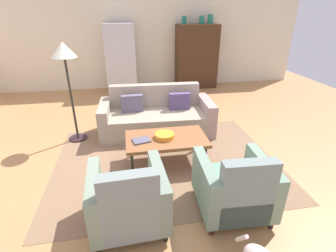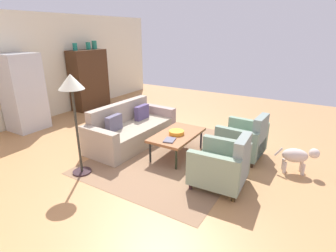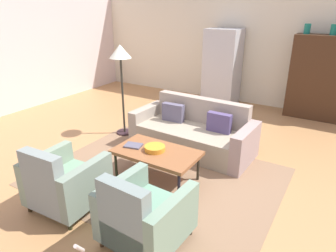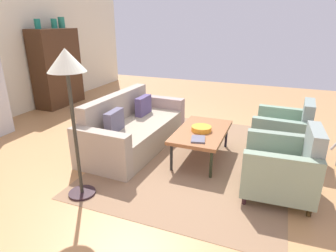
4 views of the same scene
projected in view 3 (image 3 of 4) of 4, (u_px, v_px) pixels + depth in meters
The scene contains 14 objects.
ground_plane at pixel (177, 168), 4.71m from camera, with size 11.19×11.19×0.00m, color #B3804E.
wall_back at pixel (259, 48), 7.32m from camera, with size 9.32×0.12×2.80m, color beige.
area_rug at pixel (159, 176), 4.48m from camera, with size 3.40×2.60×0.01m, color #88674C.
couch at pixel (194, 133), 5.27m from camera, with size 2.13×0.98×0.86m.
coffee_table at pixel (157, 153), 4.29m from camera, with size 1.20×0.70×0.45m.
armchair_left at pixel (63, 184), 3.68m from camera, with size 0.84×0.84×0.88m.
armchair_right at pixel (142, 217), 3.10m from camera, with size 0.84×0.84×0.88m.
fruit_bowl at pixel (155, 148), 4.27m from camera, with size 0.30×0.30×0.07m, color orange.
book_stack at pixel (133, 145), 4.41m from camera, with size 0.28×0.24×0.02m.
cabinet at pixel (319, 78), 6.53m from camera, with size 1.20×0.51×1.80m.
vase_tall at pixel (307, 29), 6.34m from camera, with size 0.13×0.13×0.21m, color #166F5C.
vase_round at pixel (334, 30), 6.10m from camera, with size 0.13×0.13×0.21m, color #19755E.
refrigerator at pixel (222, 67), 7.50m from camera, with size 0.80×0.73×1.85m.
floor_lamp at pixel (121, 60), 5.46m from camera, with size 0.40×0.40×1.72m.
Camera 3 is at (2.03, -3.59, 2.38)m, focal length 32.16 mm.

